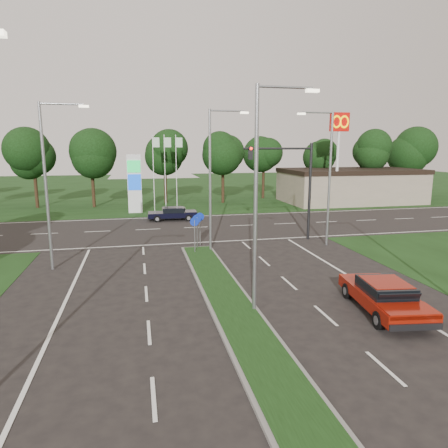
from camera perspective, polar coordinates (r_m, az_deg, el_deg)
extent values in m
plane|color=black|center=(11.70, 9.31, -24.01)|extent=(160.00, 160.00, 0.00)
cube|color=black|center=(64.33, -8.90, 4.78)|extent=(160.00, 50.00, 0.02)
cube|color=black|center=(33.75, -5.71, -0.58)|extent=(160.00, 12.00, 0.02)
cube|color=slate|center=(14.93, 3.51, -15.40)|extent=(2.00, 26.00, 0.12)
cube|color=gray|center=(51.92, 17.56, 5.20)|extent=(16.00, 9.00, 4.00)
cylinder|color=gray|center=(15.69, 4.53, 2.91)|extent=(0.16, 0.16, 9.00)
cylinder|color=gray|center=(16.05, 8.76, 18.76)|extent=(2.20, 0.10, 0.10)
cube|color=#FFF2CC|center=(16.45, 12.51, 18.08)|extent=(0.50, 0.22, 0.12)
cylinder|color=gray|center=(25.37, -2.00, 5.96)|extent=(0.16, 0.16, 9.00)
cylinder|color=gray|center=(25.60, 0.46, 15.87)|extent=(2.20, 0.10, 0.10)
cube|color=#FFF2CC|center=(25.85, 2.93, 15.59)|extent=(0.50, 0.22, 0.12)
cylinder|color=gray|center=(23.48, -24.07, 4.64)|extent=(0.16, 0.16, 9.00)
cylinder|color=gray|center=(23.28, -22.19, 15.60)|extent=(2.20, 0.10, 0.10)
cube|color=#FFF2CC|center=(23.12, -19.39, 15.57)|extent=(0.50, 0.22, 0.12)
cylinder|color=gray|center=(28.01, 14.84, 6.07)|extent=(0.16, 0.16, 9.00)
cylinder|color=gray|center=(27.54, 13.18, 15.25)|extent=(2.20, 0.10, 0.10)
cube|color=#FFF2CC|center=(27.08, 10.99, 15.19)|extent=(0.50, 0.22, 0.12)
cylinder|color=black|center=(29.68, 12.14, 4.50)|extent=(0.20, 0.20, 7.00)
cylinder|color=black|center=(28.57, 7.73, 10.64)|extent=(5.00, 0.14, 0.14)
cube|color=black|center=(27.96, 3.80, 10.09)|extent=(0.28, 0.28, 0.90)
sphere|color=#FF190C|center=(27.78, 3.91, 10.71)|extent=(0.20, 0.20, 0.20)
cylinder|color=gray|center=(25.23, -4.20, -1.90)|extent=(0.06, 0.06, 2.20)
cylinder|color=#0C26A5|center=(25.03, -4.24, 0.33)|extent=(0.56, 0.04, 0.56)
cylinder|color=gray|center=(26.24, -3.86, -1.40)|extent=(0.06, 0.06, 2.20)
cylinder|color=#0C26A5|center=(26.05, -3.89, 0.75)|extent=(0.56, 0.04, 0.56)
cylinder|color=gray|center=(26.96, -3.45, -1.07)|extent=(0.06, 0.06, 2.20)
cylinder|color=#0C26A5|center=(26.77, -3.47, 1.03)|extent=(0.56, 0.04, 0.56)
cube|color=silver|center=(42.04, -12.66, 5.60)|extent=(1.40, 0.30, 6.00)
cube|color=#0CA53F|center=(41.74, -12.77, 8.04)|extent=(1.30, 0.08, 1.20)
cube|color=#0C3FBF|center=(41.84, -12.68, 5.85)|extent=(1.30, 0.08, 1.60)
cylinder|color=silver|center=(42.99, -10.03, 7.14)|extent=(0.08, 0.08, 8.00)
cube|color=#B2D8B2|center=(42.93, -9.70, 11.42)|extent=(0.70, 0.02, 1.00)
cylinder|color=silver|center=(43.06, -8.42, 7.20)|extent=(0.08, 0.08, 8.00)
cube|color=#B2D8B2|center=(43.00, -8.07, 11.47)|extent=(0.70, 0.02, 1.00)
cylinder|color=silver|center=(43.15, -6.82, 7.24)|extent=(0.08, 0.08, 8.00)
cube|color=#B2D8B2|center=(43.11, -6.44, 11.51)|extent=(0.70, 0.02, 1.00)
cylinder|color=silver|center=(46.31, 15.89, 8.39)|extent=(0.30, 0.30, 10.00)
cube|color=#BF0C07|center=(46.36, 16.18, 13.83)|extent=(2.20, 0.35, 2.00)
torus|color=#FFC600|center=(45.95, 15.80, 13.88)|extent=(1.06, 0.16, 1.06)
torus|color=#FFC600|center=(46.38, 16.81, 13.79)|extent=(1.06, 0.16, 1.06)
cylinder|color=black|center=(49.22, -7.91, 5.55)|extent=(0.36, 0.36, 4.40)
sphere|color=black|center=(49.02, -8.05, 10.56)|extent=(6.00, 6.00, 6.00)
sphere|color=black|center=(48.85, -7.70, 11.74)|extent=(4.80, 4.80, 4.80)
cube|color=maroon|center=(17.89, 21.82, -9.73)|extent=(2.64, 5.09, 0.50)
cube|color=black|center=(17.66, 22.07, -8.39)|extent=(1.97, 2.35, 0.46)
cube|color=maroon|center=(17.58, 22.12, -7.67)|extent=(1.82, 1.95, 0.04)
cylinder|color=black|center=(18.95, 17.18, -9.12)|extent=(0.31, 0.71, 0.69)
cylinder|color=black|center=(19.68, 22.20, -8.70)|extent=(0.31, 0.71, 0.69)
cylinder|color=black|center=(16.31, 21.23, -12.71)|extent=(0.31, 0.71, 0.69)
cylinder|color=black|center=(17.15, 26.88, -11.99)|extent=(0.31, 0.71, 0.69)
cube|color=black|center=(37.39, -7.36, 1.37)|extent=(4.51, 1.99, 0.45)
cube|color=black|center=(37.32, -7.24, 2.03)|extent=(2.01, 1.62, 0.42)
cube|color=black|center=(37.29, -7.25, 2.35)|extent=(1.66, 1.52, 0.04)
cylinder|color=black|center=(36.58, -9.52, 0.71)|extent=(0.63, 0.23, 0.63)
cylinder|color=black|center=(38.21, -9.54, 1.14)|extent=(0.63, 0.23, 0.63)
cylinder|color=black|center=(36.70, -5.08, 0.85)|extent=(0.63, 0.23, 0.63)
cylinder|color=black|center=(38.33, -5.29, 1.28)|extent=(0.63, 0.23, 0.63)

